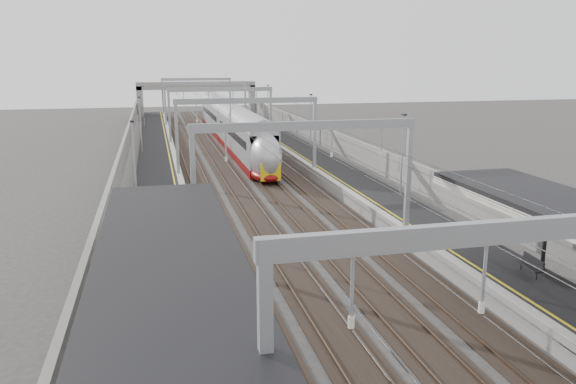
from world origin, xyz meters
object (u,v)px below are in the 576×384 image
train (232,130)px  signal_green (176,122)px  bench (531,264)px  overbridge (197,90)px

train → signal_green: train is taller
bench → signal_green: signal_green is taller
overbridge → bench: overbridge is taller
overbridge → signal_green: size_ratio=6.33×
overbridge → train: bearing=-87.7°
bench → signal_green: 60.21m
train → signal_green: (-6.70, 8.98, 0.22)m
bench → signal_green: size_ratio=0.50×
bench → signal_green: (-13.94, 58.57, 0.89)m
overbridge → bench: size_ratio=12.68×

